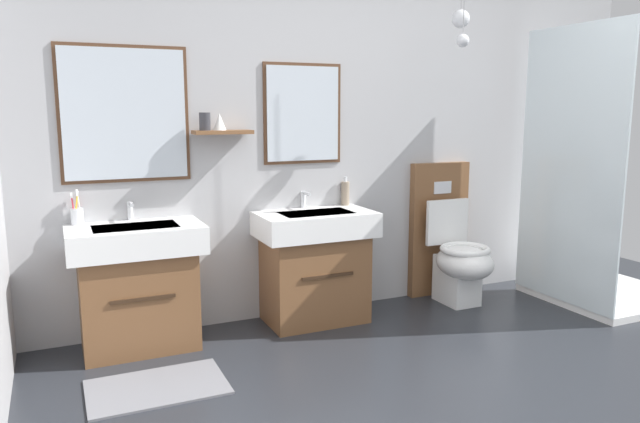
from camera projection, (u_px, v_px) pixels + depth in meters
name	position (u px, v px, depth m)	size (l,w,h in m)	color
wall_back	(352.00, 126.00, 4.17)	(4.66, 0.63, 2.54)	#A8A8AA
bath_mat	(157.00, 387.00, 3.01)	(0.68, 0.44, 0.01)	slate
vanity_sink_left	(138.00, 283.00, 3.47)	(0.75, 0.47, 0.73)	brown
tap_on_left_sink	(130.00, 209.00, 3.56)	(0.03, 0.13, 0.11)	silver
vanity_sink_right	(314.00, 263.00, 3.93)	(0.75, 0.47, 0.73)	brown
tap_on_right_sink	(304.00, 198.00, 4.01)	(0.03, 0.13, 0.11)	silver
toilet	(451.00, 250.00, 4.36)	(0.48, 0.62, 1.00)	brown
toothbrush_cup	(77.00, 215.00, 3.43)	(0.07, 0.07, 0.20)	silver
soap_dispenser	(345.00, 193.00, 4.13)	(0.06, 0.06, 0.20)	gray
shower_tray	(594.00, 248.00, 4.32)	(0.98, 0.89, 1.95)	white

